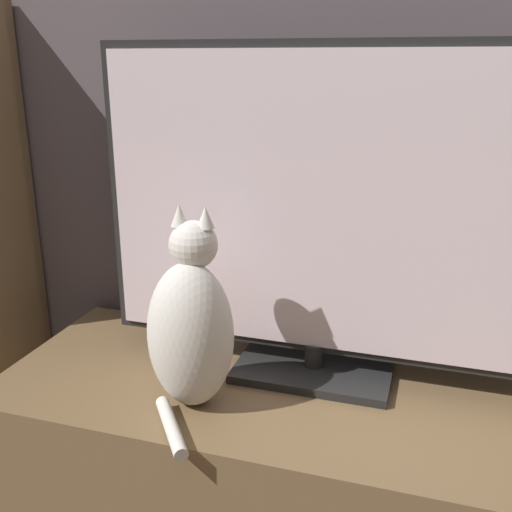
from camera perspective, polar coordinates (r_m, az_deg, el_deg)
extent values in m
cube|color=#564C51|center=(1.50, 7.81, 19.96)|extent=(4.80, 0.05, 2.60)
cube|color=brown|center=(1.54, 3.84, -21.29)|extent=(1.38, 0.55, 0.54)
cube|color=black|center=(1.44, 5.51, -10.68)|extent=(0.36, 0.22, 0.02)
cylinder|color=black|center=(1.43, 5.56, -9.35)|extent=(0.04, 0.04, 0.06)
cube|color=black|center=(1.31, 6.11, 4.69)|extent=(1.01, 0.02, 0.69)
cube|color=silver|center=(1.29, 5.98, 4.55)|extent=(0.97, 0.01, 0.65)
ellipsoid|color=silver|center=(1.26, -6.24, -7.50)|extent=(0.19, 0.17, 0.32)
ellipsoid|color=olive|center=(1.32, -5.27, -7.05)|extent=(0.10, 0.06, 0.18)
sphere|color=silver|center=(1.22, -6.00, 1.05)|extent=(0.10, 0.10, 0.10)
cone|color=silver|center=(1.22, -7.32, 3.87)|extent=(0.04, 0.04, 0.04)
cone|color=silver|center=(1.20, -4.84, 3.72)|extent=(0.04, 0.04, 0.04)
cylinder|color=silver|center=(1.24, -8.08, -15.81)|extent=(0.14, 0.17, 0.03)
cube|color=brown|center=(1.82, -22.77, -0.80)|extent=(0.03, 0.28, 1.40)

